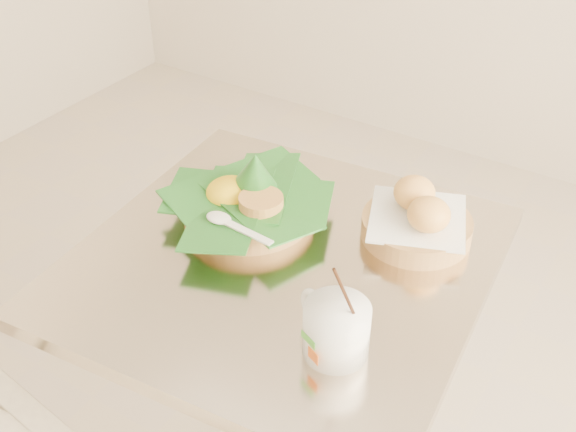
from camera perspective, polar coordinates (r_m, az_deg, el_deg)
The scene contains 4 objects.
cafe_table at distance 1.44m, azimuth -0.44°, elevation -10.15°, with size 0.76×0.76×0.75m.
rice_basket at distance 1.37m, azimuth -3.16°, elevation 1.44°, with size 0.31×0.31×0.16m.
bread_basket at distance 1.34m, azimuth 10.22°, elevation -0.32°, with size 0.22×0.22×0.11m.
coffee_mug at distance 1.09m, azimuth 3.75°, elevation -8.80°, with size 0.14×0.11×0.18m.
Camera 1 is at (0.71, -0.82, 1.56)m, focal length 45.00 mm.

